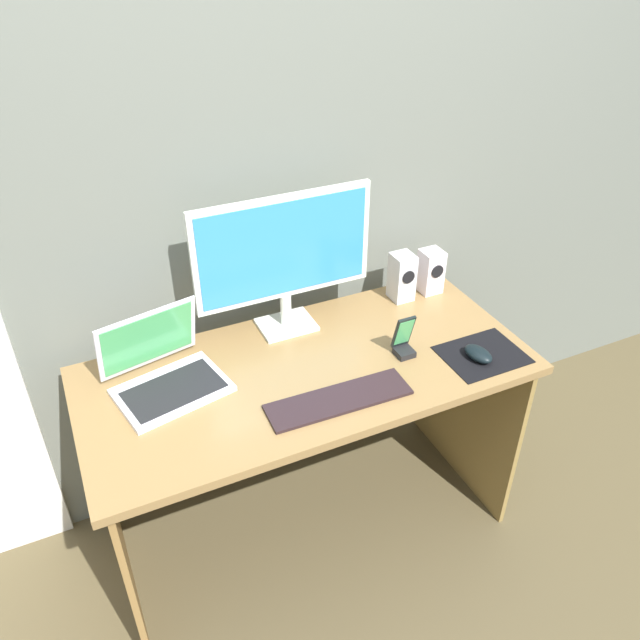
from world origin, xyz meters
TOP-DOWN VIEW (x-y plane):
  - ground_plane at (0.00, 0.00)m, footprint 8.00×8.00m
  - wall_back at (0.00, 0.38)m, footprint 6.00×0.04m
  - desk at (0.00, 0.00)m, footprint 1.36×0.62m
  - monitor at (0.03, 0.23)m, footprint 0.58×0.14m
  - speaker_right at (0.58, 0.22)m, footprint 0.07×0.08m
  - speaker_near_monitor at (0.46, 0.22)m, footprint 0.07×0.08m
  - laptop at (-0.41, 0.10)m, footprint 0.35×0.32m
  - keyboard_external at (0.02, -0.18)m, footprint 0.42×0.13m
  - mousepad at (0.52, -0.17)m, footprint 0.25×0.20m
  - mouse at (0.49, -0.18)m, footprint 0.08×0.11m
  - phone_in_dock at (0.30, -0.06)m, footprint 0.06×0.06m

SIDE VIEW (x-z plane):
  - ground_plane at x=0.00m, z-range 0.00..0.00m
  - desk at x=0.00m, z-range 0.21..0.94m
  - mousepad at x=0.52m, z-range 0.73..0.73m
  - keyboard_external at x=0.02m, z-range 0.73..0.74m
  - mouse at x=0.49m, z-range 0.73..0.77m
  - laptop at x=-0.41m, z-range 0.66..0.88m
  - phone_in_dock at x=0.30m, z-range 0.71..0.84m
  - speaker_right at x=0.58m, z-range 0.73..0.89m
  - speaker_near_monitor at x=0.46m, z-range 0.73..0.90m
  - monitor at x=0.03m, z-range 0.76..1.22m
  - wall_back at x=0.00m, z-range 0.00..2.50m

